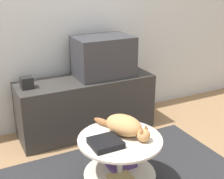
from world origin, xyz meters
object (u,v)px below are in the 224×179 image
(speaker, at_px, (27,83))
(cat, at_px, (125,126))
(tv, at_px, (103,56))
(dvd_box, at_px, (106,143))

(speaker, distance_m, cat, 1.09)
(tv, relative_size, cat, 1.17)
(tv, distance_m, cat, 1.05)
(speaker, distance_m, dvd_box, 1.09)
(dvd_box, distance_m, cat, 0.22)
(tv, xyz_separation_m, speaker, (-0.79, -0.02, -0.15))
(speaker, relative_size, dvd_box, 0.51)
(speaker, height_order, cat, speaker)
(tv, height_order, dvd_box, tv)
(dvd_box, height_order, cat, cat)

